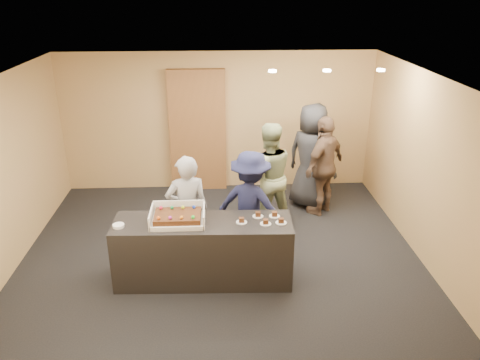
# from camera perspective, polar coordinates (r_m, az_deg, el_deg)

# --- Properties ---
(room) EXTENTS (6.04, 6.00, 2.70)m
(room) POSITION_cam_1_polar(r_m,az_deg,el_deg) (6.81, -2.53, 1.33)
(room) COLOR black
(room) RESTS_ON ground
(serving_counter) EXTENTS (2.42, 0.78, 0.90)m
(serving_counter) POSITION_cam_1_polar(r_m,az_deg,el_deg) (6.52, -4.48, -8.61)
(serving_counter) COLOR black
(serving_counter) RESTS_ON floor
(storage_cabinet) EXTENTS (1.09, 0.15, 2.39)m
(storage_cabinet) POSITION_cam_1_polar(r_m,az_deg,el_deg) (9.14, -5.18, 5.93)
(storage_cabinet) COLOR brown
(storage_cabinet) RESTS_ON floor
(cake_box) EXTENTS (0.72, 0.50, 0.21)m
(cake_box) POSITION_cam_1_polar(r_m,az_deg,el_deg) (6.32, -7.57, -4.68)
(cake_box) COLOR white
(cake_box) RESTS_ON serving_counter
(sheet_cake) EXTENTS (0.61, 0.42, 0.12)m
(sheet_cake) POSITION_cam_1_polar(r_m,az_deg,el_deg) (6.27, -7.61, -4.38)
(sheet_cake) COLOR #3B1A0D
(sheet_cake) RESTS_ON cake_box
(plate_stack) EXTENTS (0.15, 0.15, 0.04)m
(plate_stack) POSITION_cam_1_polar(r_m,az_deg,el_deg) (6.35, -14.60, -5.41)
(plate_stack) COLOR white
(plate_stack) RESTS_ON serving_counter
(slice_a) EXTENTS (0.15, 0.15, 0.07)m
(slice_a) POSITION_cam_1_polar(r_m,az_deg,el_deg) (6.26, 0.19, -5.00)
(slice_a) COLOR white
(slice_a) RESTS_ON serving_counter
(slice_b) EXTENTS (0.15, 0.15, 0.07)m
(slice_b) POSITION_cam_1_polar(r_m,az_deg,el_deg) (6.41, 2.21, -4.29)
(slice_b) COLOR white
(slice_b) RESTS_ON serving_counter
(slice_c) EXTENTS (0.15, 0.15, 0.07)m
(slice_c) POSITION_cam_1_polar(r_m,az_deg,el_deg) (6.22, 3.14, -5.18)
(slice_c) COLOR white
(slice_c) RESTS_ON serving_counter
(slice_d) EXTENTS (0.15, 0.15, 0.07)m
(slice_d) POSITION_cam_1_polar(r_m,az_deg,el_deg) (6.43, 4.22, -4.25)
(slice_d) COLOR white
(slice_d) RESTS_ON serving_counter
(slice_e) EXTENTS (0.15, 0.15, 0.07)m
(slice_e) POSITION_cam_1_polar(r_m,az_deg,el_deg) (6.27, 5.03, -5.04)
(slice_e) COLOR white
(slice_e) RESTS_ON serving_counter
(person_server_grey) EXTENTS (0.68, 0.52, 1.68)m
(person_server_grey) POSITION_cam_1_polar(r_m,az_deg,el_deg) (6.73, -6.43, -3.80)
(person_server_grey) COLOR #95969A
(person_server_grey) RESTS_ON floor
(person_sage_man) EXTENTS (0.98, 0.82, 1.81)m
(person_sage_man) POSITION_cam_1_polar(r_m,az_deg,el_deg) (7.75, 3.41, 0.51)
(person_sage_man) COLOR gray
(person_sage_man) RESTS_ON floor
(person_navy_man) EXTENTS (1.22, 1.00, 1.65)m
(person_navy_man) POSITION_cam_1_polar(r_m,az_deg,el_deg) (6.93, 1.28, -2.99)
(person_navy_man) COLOR #1A1D40
(person_navy_man) RESTS_ON floor
(person_brown_extra) EXTENTS (1.05, 1.05, 1.79)m
(person_brown_extra) POSITION_cam_1_polar(r_m,az_deg,el_deg) (8.32, 10.23, 1.72)
(person_brown_extra) COLOR brown
(person_brown_extra) RESTS_ON floor
(person_dark_suit) EXTENTS (1.12, 1.08, 1.93)m
(person_dark_suit) POSITION_cam_1_polar(r_m,az_deg,el_deg) (8.53, 8.69, 2.88)
(person_dark_suit) COLOR #292A2E
(person_dark_suit) RESTS_ON floor
(ceiling_spotlights) EXTENTS (1.72, 0.12, 0.03)m
(ceiling_spotlights) POSITION_cam_1_polar(r_m,az_deg,el_deg) (7.12, 10.55, 12.99)
(ceiling_spotlights) COLOR #FFEAC6
(ceiling_spotlights) RESTS_ON ceiling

